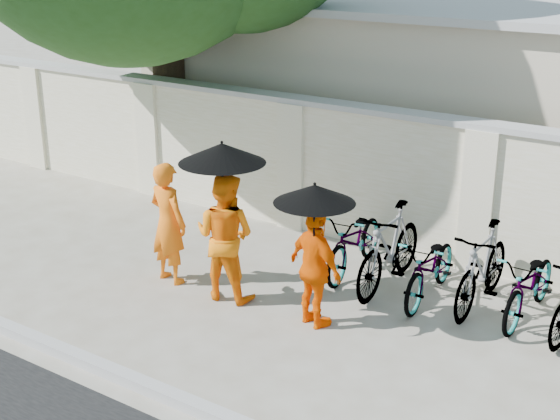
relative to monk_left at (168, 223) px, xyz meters
The scene contains 13 objects.
ground 1.58m from the monk_left, 21.02° to the right, with size 80.00×80.00×0.00m, color #A8A599.
kerb 2.63m from the monk_left, 60.03° to the right, with size 40.00×0.16×0.12m, color #A5A5A5.
compound_wall 3.54m from the monk_left, 50.25° to the left, with size 20.00×0.30×2.00m, color white.
monk_left is the anchor object (origin of this frame).
monk_center 0.93m from the monk_left, ahead, with size 0.81×0.63×1.67m, color orange.
parasol_center 1.48m from the monk_left, ahead, with size 1.07×1.07×1.12m.
monk_right 2.28m from the monk_left, ahead, with size 0.86×0.36×1.47m, color #FC5F00.
parasol_right 2.45m from the monk_left, ahead, with size 0.94×0.94×0.96m.
bike_0 2.55m from the monk_left, 40.39° to the left, with size 0.61×1.74×0.91m, color gray.
bike_1 2.93m from the monk_left, 29.96° to the left, with size 0.52×1.85×1.11m, color gray.
bike_2 3.46m from the monk_left, 24.58° to the left, with size 0.57×1.64×0.86m, color gray.
bike_3 4.07m from the monk_left, 23.11° to the left, with size 0.50×1.76×1.06m, color gray.
bike_4 4.64m from the monk_left, 20.40° to the left, with size 0.58×1.66×0.87m, color gray.
Camera 1 is at (5.34, -6.65, 4.45)m, focal length 50.00 mm.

